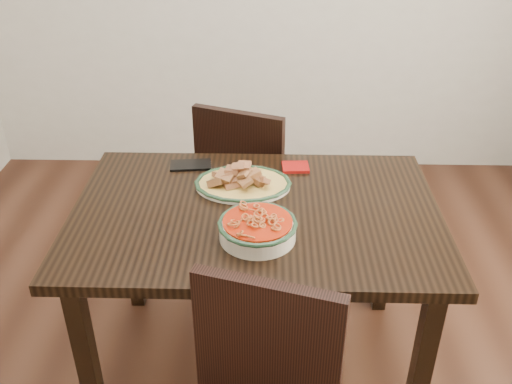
{
  "coord_description": "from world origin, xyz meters",
  "views": [
    {
      "loc": [
        0.06,
        -1.74,
        1.83
      ],
      "look_at": [
        0.01,
        -0.02,
        0.81
      ],
      "focal_mm": 40.0,
      "sensor_mm": 36.0,
      "label": 1
    }
  ],
  "objects_px": {
    "chair_far": "(248,180)",
    "dining_table": "(256,230)",
    "noodle_bowl": "(258,227)",
    "fish_plate": "(243,176)",
    "smartphone": "(191,165)"
  },
  "relations": [
    {
      "from": "fish_plate",
      "to": "smartphone",
      "type": "distance_m",
      "value": 0.27
    },
    {
      "from": "fish_plate",
      "to": "smartphone",
      "type": "relative_size",
      "value": 2.19
    },
    {
      "from": "chair_far",
      "to": "fish_plate",
      "type": "bearing_deg",
      "value": 110.63
    },
    {
      "from": "chair_far",
      "to": "fish_plate",
      "type": "distance_m",
      "value": 0.58
    },
    {
      "from": "dining_table",
      "to": "noodle_bowl",
      "type": "relative_size",
      "value": 5.0
    },
    {
      "from": "dining_table",
      "to": "noodle_bowl",
      "type": "xyz_separation_m",
      "value": [
        0.01,
        -0.17,
        0.13
      ]
    },
    {
      "from": "dining_table",
      "to": "fish_plate",
      "type": "distance_m",
      "value": 0.22
    },
    {
      "from": "chair_far",
      "to": "noodle_bowl",
      "type": "distance_m",
      "value": 0.88
    },
    {
      "from": "fish_plate",
      "to": "smartphone",
      "type": "xyz_separation_m",
      "value": [
        -0.22,
        0.16,
        -0.04
      ]
    },
    {
      "from": "chair_far",
      "to": "noodle_bowl",
      "type": "height_order",
      "value": "chair_far"
    },
    {
      "from": "dining_table",
      "to": "fish_plate",
      "type": "height_order",
      "value": "fish_plate"
    },
    {
      "from": "dining_table",
      "to": "smartphone",
      "type": "xyz_separation_m",
      "value": [
        -0.27,
        0.32,
        0.09
      ]
    },
    {
      "from": "dining_table",
      "to": "chair_far",
      "type": "height_order",
      "value": "chair_far"
    },
    {
      "from": "chair_far",
      "to": "dining_table",
      "type": "bearing_deg",
      "value": 115.2
    },
    {
      "from": "fish_plate",
      "to": "noodle_bowl",
      "type": "relative_size",
      "value": 1.37
    }
  ]
}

